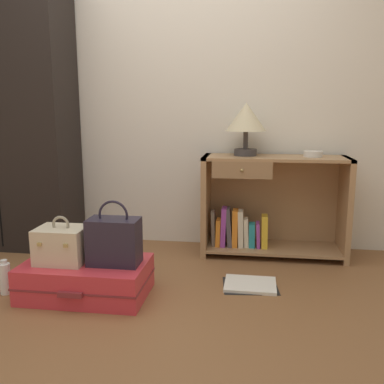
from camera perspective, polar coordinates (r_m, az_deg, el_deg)
ground_plane at (r=2.29m, az=-10.16°, el=-17.53°), size 9.00×9.00×0.00m
back_wall at (r=3.48m, az=-2.92°, el=14.48°), size 6.40×0.10×2.60m
wardrobe at (r=3.65m, az=-23.63°, el=9.78°), size 0.98×0.47×2.14m
bookshelf at (r=3.24m, az=10.11°, el=-2.05°), size 1.07×0.39×0.76m
table_lamp at (r=3.17m, az=7.36°, el=9.72°), size 0.30×0.30×0.39m
bowl at (r=3.19m, az=16.10°, el=4.98°), size 0.13×0.13×0.04m
suitcase_large at (r=2.63m, az=-14.15°, el=-11.32°), size 0.73×0.46×0.21m
train_case at (r=2.60m, az=-17.24°, el=-6.84°), size 0.28×0.23×0.28m
handbag at (r=2.48m, az=-10.52°, el=-6.52°), size 0.30×0.17×0.38m
bottle at (r=2.81m, az=-24.03°, el=-10.61°), size 0.07×0.07×0.21m
open_book_on_floor at (r=2.73m, az=7.91°, el=-12.36°), size 0.37×0.31×0.02m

